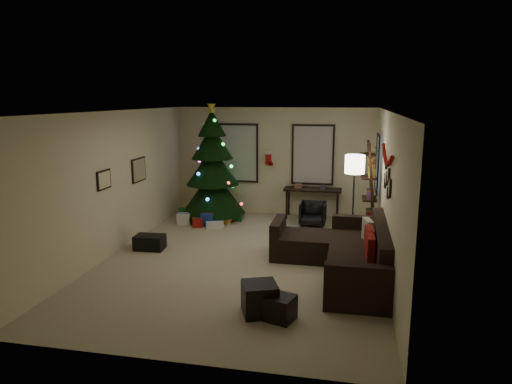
% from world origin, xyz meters
% --- Properties ---
extents(floor, '(7.00, 7.00, 0.00)m').
position_xyz_m(floor, '(0.00, 0.00, 0.00)').
color(floor, tan).
rests_on(floor, ground).
extents(ceiling, '(7.00, 7.00, 0.00)m').
position_xyz_m(ceiling, '(0.00, 0.00, 2.70)').
color(ceiling, white).
rests_on(ceiling, floor).
extents(wall_back, '(5.00, 0.00, 5.00)m').
position_xyz_m(wall_back, '(0.00, 3.50, 1.35)').
color(wall_back, beige).
rests_on(wall_back, floor).
extents(wall_front, '(5.00, 0.00, 5.00)m').
position_xyz_m(wall_front, '(0.00, -3.50, 1.35)').
color(wall_front, beige).
rests_on(wall_front, floor).
extents(wall_left, '(0.00, 7.00, 7.00)m').
position_xyz_m(wall_left, '(-2.50, 0.00, 1.35)').
color(wall_left, beige).
rests_on(wall_left, floor).
extents(wall_right, '(0.00, 7.00, 7.00)m').
position_xyz_m(wall_right, '(2.50, 0.00, 1.35)').
color(wall_right, beige).
rests_on(wall_right, floor).
extents(window_back_left, '(1.05, 0.06, 1.50)m').
position_xyz_m(window_back_left, '(-0.95, 3.47, 1.55)').
color(window_back_left, '#728CB2').
rests_on(window_back_left, wall_back).
extents(window_back_right, '(1.05, 0.06, 1.50)m').
position_xyz_m(window_back_right, '(0.95, 3.47, 1.55)').
color(window_back_right, '#728CB2').
rests_on(window_back_right, wall_back).
extents(window_right_wall, '(0.06, 0.90, 1.30)m').
position_xyz_m(window_right_wall, '(2.47, 2.55, 1.50)').
color(window_right_wall, '#728CB2').
rests_on(window_right_wall, wall_right).
extents(christmas_tree, '(1.56, 1.56, 2.90)m').
position_xyz_m(christmas_tree, '(-1.40, 2.71, 1.20)').
color(christmas_tree, black).
rests_on(christmas_tree, floor).
extents(presents, '(1.50, 1.01, 0.30)m').
position_xyz_m(presents, '(-1.41, 2.23, 0.12)').
color(presents, silver).
rests_on(presents, floor).
extents(sofa, '(2.01, 2.92, 0.90)m').
position_xyz_m(sofa, '(1.82, -0.26, 0.30)').
color(sofa, black).
rests_on(sofa, floor).
extents(pillow_red_a, '(0.13, 0.43, 0.43)m').
position_xyz_m(pillow_red_a, '(2.21, -0.92, 0.64)').
color(pillow_red_a, maroon).
rests_on(pillow_red_a, sofa).
extents(pillow_red_b, '(0.15, 0.45, 0.45)m').
position_xyz_m(pillow_red_b, '(2.21, -0.50, 0.64)').
color(pillow_red_b, maroon).
rests_on(pillow_red_b, sofa).
extents(pillow_cream, '(0.20, 0.41, 0.40)m').
position_xyz_m(pillow_cream, '(2.21, 0.16, 0.63)').
color(pillow_cream, '#C4B39E').
rests_on(pillow_cream, sofa).
extents(ottoman_near, '(0.60, 0.60, 0.44)m').
position_xyz_m(ottoman_near, '(0.71, -2.13, 0.22)').
color(ottoman_near, black).
rests_on(ottoman_near, floor).
extents(ottoman_far, '(0.45, 0.45, 0.34)m').
position_xyz_m(ottoman_far, '(1.01, -2.25, 0.17)').
color(ottoman_far, black).
rests_on(ottoman_far, floor).
extents(desk, '(1.39, 0.50, 0.75)m').
position_xyz_m(desk, '(0.99, 3.22, 0.66)').
color(desk, black).
rests_on(desk, floor).
extents(desk_chair, '(0.55, 0.52, 0.56)m').
position_xyz_m(desk_chair, '(1.05, 2.57, 0.28)').
color(desk_chair, black).
rests_on(desk_chair, floor).
extents(bookshelf, '(0.30, 0.60, 2.07)m').
position_xyz_m(bookshelf, '(2.30, 1.79, 1.00)').
color(bookshelf, black).
rests_on(bookshelf, floor).
extents(potted_plant, '(0.58, 0.57, 0.49)m').
position_xyz_m(potted_plant, '(2.30, 1.92, 1.81)').
color(potted_plant, '#4C4C4C').
rests_on(potted_plant, bookshelf).
extents(floor_lamp, '(0.39, 0.39, 1.83)m').
position_xyz_m(floor_lamp, '(1.95, 1.26, 1.53)').
color(floor_lamp, black).
rests_on(floor_lamp, floor).
extents(art_map, '(0.04, 0.60, 0.50)m').
position_xyz_m(art_map, '(-2.48, 0.94, 1.45)').
color(art_map, black).
rests_on(art_map, wall_left).
extents(art_abstract, '(0.04, 0.45, 0.35)m').
position_xyz_m(art_abstract, '(-2.48, -0.47, 1.48)').
color(art_abstract, black).
rests_on(art_abstract, wall_left).
extents(gallery, '(0.03, 1.25, 0.54)m').
position_xyz_m(gallery, '(2.48, -0.07, 1.57)').
color(gallery, black).
rests_on(gallery, wall_right).
extents(garland, '(0.08, 1.90, 0.30)m').
position_xyz_m(garland, '(2.45, -0.07, 1.98)').
color(garland, '#A5140C').
rests_on(garland, wall_right).
extents(stocking_left, '(0.20, 0.05, 0.36)m').
position_xyz_m(stocking_left, '(-0.14, 3.37, 1.46)').
color(stocking_left, '#990F0C').
rests_on(stocking_left, wall_back).
extents(stocking_right, '(0.20, 0.05, 0.36)m').
position_xyz_m(stocking_right, '(0.19, 3.56, 1.43)').
color(stocking_right, '#990F0C').
rests_on(stocking_right, wall_back).
extents(storage_bin, '(0.59, 0.41, 0.28)m').
position_xyz_m(storage_bin, '(-1.95, 0.16, 0.14)').
color(storage_bin, black).
rests_on(storage_bin, floor).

